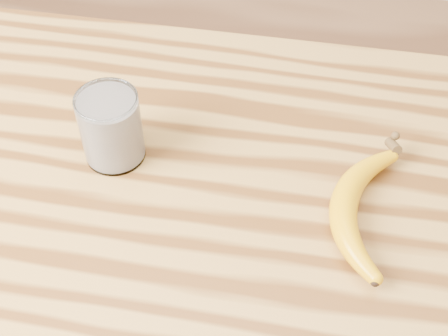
# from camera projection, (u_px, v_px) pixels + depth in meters

# --- Properties ---
(table) EXTENTS (1.20, 0.80, 0.90)m
(table) POSITION_uv_depth(u_px,v_px,m) (245.00, 271.00, 0.93)
(table) COLOR olive
(table) RESTS_ON ground
(smoothie_glass) EXTENTS (0.09, 0.09, 0.11)m
(smoothie_glass) POSITION_uv_depth(u_px,v_px,m) (111.00, 128.00, 0.87)
(smoothie_glass) COLOR white
(smoothie_glass) RESTS_ON table
(banana) EXTENTS (0.14, 0.32, 0.04)m
(banana) POSITION_uv_depth(u_px,v_px,m) (343.00, 204.00, 0.82)
(banana) COLOR #D19107
(banana) RESTS_ON table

